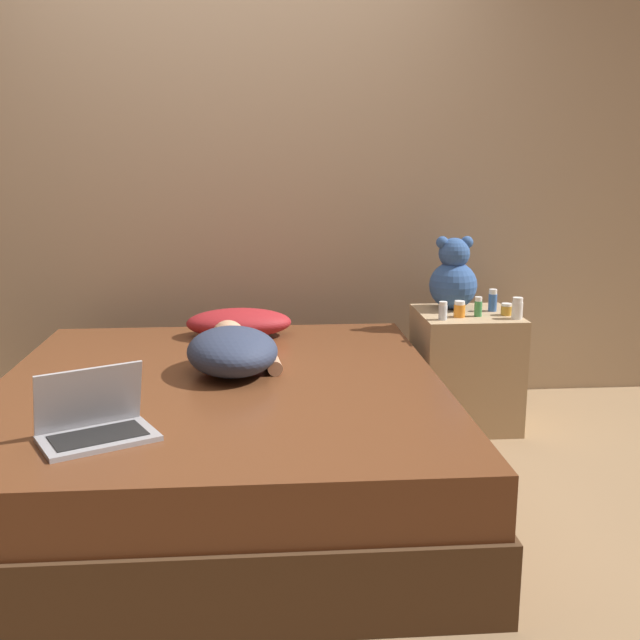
# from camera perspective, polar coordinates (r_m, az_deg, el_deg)

# --- Properties ---
(ground_plane) EXTENTS (12.00, 12.00, 0.00)m
(ground_plane) POSITION_cam_1_polar(r_m,az_deg,el_deg) (3.10, -7.40, -12.85)
(ground_plane) COLOR #937551
(wall_back) EXTENTS (8.00, 0.06, 2.60)m
(wall_back) POSITION_cam_1_polar(r_m,az_deg,el_deg) (4.06, -7.05, 12.05)
(wall_back) COLOR tan
(wall_back) RESTS_ON ground_plane
(bed) EXTENTS (1.75, 1.96, 0.47)m
(bed) POSITION_cam_1_polar(r_m,az_deg,el_deg) (3.01, -7.52, -8.87)
(bed) COLOR #4C331E
(bed) RESTS_ON ground_plane
(nightstand) EXTENTS (0.47, 0.49, 0.57)m
(nightstand) POSITION_cam_1_polar(r_m,az_deg,el_deg) (3.80, 10.97, -3.64)
(nightstand) COLOR tan
(nightstand) RESTS_ON ground_plane
(pillow) EXTENTS (0.50, 0.30, 0.13)m
(pillow) POSITION_cam_1_polar(r_m,az_deg,el_deg) (3.62, -6.20, -0.21)
(pillow) COLOR maroon
(pillow) RESTS_ON bed
(person_lying) EXTENTS (0.40, 0.63, 0.18)m
(person_lying) POSITION_cam_1_polar(r_m,az_deg,el_deg) (3.04, -6.66, -2.27)
(person_lying) COLOR #2D3851
(person_lying) RESTS_ON bed
(laptop) EXTENTS (0.40, 0.35, 0.22)m
(laptop) POSITION_cam_1_polar(r_m,az_deg,el_deg) (2.42, -16.78, -7.49)
(laptop) COLOR #9E9EA3
(laptop) RESTS_ON bed
(teddy_bear) EXTENTS (0.24, 0.24, 0.37)m
(teddy_bear) POSITION_cam_1_polar(r_m,az_deg,el_deg) (3.79, 10.12, 3.21)
(teddy_bear) COLOR #335693
(teddy_bear) RESTS_ON nightstand
(bottle_blue) EXTENTS (0.04, 0.04, 0.11)m
(bottle_blue) POSITION_cam_1_polar(r_m,az_deg,el_deg) (3.79, 13.02, 1.46)
(bottle_blue) COLOR #3866B2
(bottle_blue) RESTS_ON nightstand
(bottle_amber) EXTENTS (0.05, 0.05, 0.06)m
(bottle_amber) POSITION_cam_1_polar(r_m,az_deg,el_deg) (3.71, 14.01, 0.79)
(bottle_amber) COLOR gold
(bottle_amber) RESTS_ON nightstand
(bottle_white) EXTENTS (0.05, 0.05, 0.10)m
(bottle_white) POSITION_cam_1_polar(r_m,az_deg,el_deg) (3.64, 14.80, 0.86)
(bottle_white) COLOR white
(bottle_white) RESTS_ON nightstand
(bottle_green) EXTENTS (0.04, 0.04, 0.09)m
(bottle_green) POSITION_cam_1_polar(r_m,az_deg,el_deg) (3.65, 11.96, 0.99)
(bottle_green) COLOR #3D8E4C
(bottle_green) RESTS_ON nightstand
(bottle_clear) EXTENTS (0.04, 0.04, 0.09)m
(bottle_clear) POSITION_cam_1_polar(r_m,az_deg,el_deg) (3.54, 9.35, 0.69)
(bottle_clear) COLOR silver
(bottle_clear) RESTS_ON nightstand
(bottle_orange) EXTENTS (0.05, 0.05, 0.08)m
(bottle_orange) POSITION_cam_1_polar(r_m,az_deg,el_deg) (3.62, 10.58, 0.81)
(bottle_orange) COLOR orange
(bottle_orange) RESTS_ON nightstand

